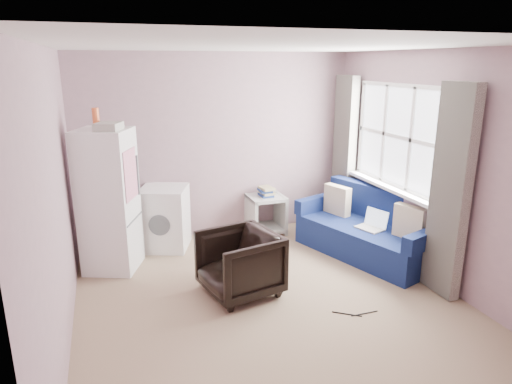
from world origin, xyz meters
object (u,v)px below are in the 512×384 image
at_px(sofa, 370,231).
at_px(side_table, 266,211).
at_px(armchair, 240,260).
at_px(fridge, 109,200).
at_px(washing_machine, 165,217).

bearing_deg(sofa, side_table, 112.08).
xyz_separation_m(side_table, sofa, (1.00, -1.13, -0.02)).
height_order(armchair, sofa, sofa).
bearing_deg(side_table, fridge, -165.77).
xyz_separation_m(armchair, side_table, (0.87, 1.61, -0.06)).
bearing_deg(fridge, sofa, 10.95).
bearing_deg(fridge, washing_machine, 54.79).
bearing_deg(sofa, armchair, 175.08).
bearing_deg(armchair, sofa, 91.86).
distance_m(washing_machine, sofa, 2.65).
distance_m(washing_machine, side_table, 1.44).
xyz_separation_m(fridge, side_table, (2.11, 0.53, -0.52)).
height_order(fridge, washing_machine, fridge).
bearing_deg(washing_machine, sofa, -2.41).
bearing_deg(washing_machine, armchair, -48.70).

